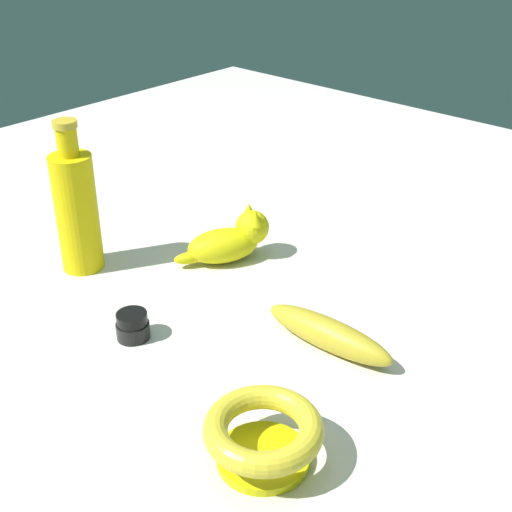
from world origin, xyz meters
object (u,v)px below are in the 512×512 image
Objects in this scene: bowl at (263,434)px; bottle_tall at (76,209)px; cat_figurine at (231,239)px; nail_polish_jar at (133,326)px; banana at (328,334)px.

bottle_tall is at bearing -14.04° from bowl.
cat_figurine is 1.14× the size of bowl.
nail_polish_jar is 0.26m from cat_figurine.
bowl is (-0.07, 0.21, 0.02)m from banana.
banana is 0.28m from cat_figurine.
banana is 0.80× the size of bottle_tall.
bottle_tall reaches higher than nail_polish_jar.
cat_figurine is at bearing 159.02° from banana.
bottle_tall is (0.21, -0.07, 0.08)m from nail_polish_jar.
nail_polish_jar is 0.24m from bottle_tall.
banana is 0.22m from bowl.
nail_polish_jar is 0.27m from banana.
banana is at bearing -143.11° from nail_polish_jar.
nail_polish_jar is at bearing -10.48° from bowl.
banana is 0.44m from bottle_tall.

